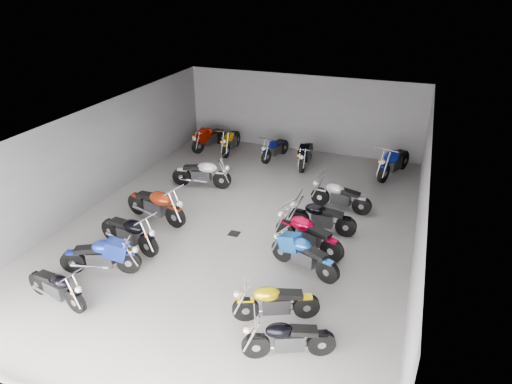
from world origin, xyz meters
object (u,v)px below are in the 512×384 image
Objects in this scene: motorcycle_right_a at (288,338)px; motorcycle_back_a at (209,138)px; motorcycle_left_b at (101,256)px; motorcycle_back_d at (306,154)px; motorcycle_left_c at (129,232)px; motorcycle_right_f at (340,196)px; motorcycle_left_d at (156,205)px; motorcycle_back_f at (394,162)px; motorcycle_left_a at (56,287)px; motorcycle_right_c at (303,254)px; motorcycle_right_e at (321,217)px; motorcycle_right_b at (275,302)px; motorcycle_left_f at (202,173)px; motorcycle_back_b at (231,141)px; drain_grate at (234,234)px; motorcycle_back_c at (275,148)px; motorcycle_right_d at (308,234)px.

motorcycle_right_a is 12.11m from motorcycle_back_a.
motorcycle_back_d is at bearing 141.34° from motorcycle_left_b.
motorcycle_right_f is (5.03, 4.28, -0.03)m from motorcycle_left_c.
motorcycle_back_f is (6.53, 6.03, 0.02)m from motorcycle_left_d.
motorcycle_back_a reaches higher than motorcycle_left_a.
motorcycle_right_c is at bearing 90.42° from motorcycle_left_d.
motorcycle_right_c is 2.08m from motorcycle_right_e.
motorcycle_right_b is (4.67, -0.13, -0.03)m from motorcycle_left_b.
motorcycle_left_b is at bearing 14.23° from motorcycle_left_d.
motorcycle_left_d is 1.26× the size of motorcycle_right_a.
motorcycle_right_c is 0.87× the size of motorcycle_back_f.
motorcycle_left_f is 1.07× the size of motorcycle_right_f.
motorcycle_right_b is (4.66, -1.34, -0.04)m from motorcycle_left_c.
motorcycle_right_c is 0.93× the size of motorcycle_back_b.
drain_grate is 7.19m from motorcycle_back_f.
motorcycle_right_a is (5.47, 0.27, 0.00)m from motorcycle_left_a.
motorcycle_back_a reaches higher than motorcycle_back_c.
motorcycle_right_d reaches higher than motorcycle_back_c.
motorcycle_left_d is 6.38m from motorcycle_back_a.
motorcycle_back_c is at bearing -6.46° from motorcycle_right_b.
motorcycle_right_a is 0.98× the size of motorcycle_right_b.
motorcycle_left_f is at bearing -173.18° from motorcycle_left_d.
motorcycle_back_a reaches higher than motorcycle_right_c.
motorcycle_back_a is 1.03m from motorcycle_back_b.
motorcycle_left_d is at bearing 118.74° from motorcycle_back_a.
motorcycle_back_f reaches higher than motorcycle_back_c.
motorcycle_right_e is at bearing 92.35° from motorcycle_back_f.
drain_grate is at bearing 76.73° from motorcycle_back_f.
motorcycle_back_b reaches higher than drain_grate.
motorcycle_back_f is at bearing 125.04° from motorcycle_left_b.
motorcycle_left_c is 7.95m from motorcycle_back_c.
motorcycle_left_b is at bearing -10.46° from motorcycle_left_f.
motorcycle_left_f is 1.03× the size of motorcycle_back_d.
motorcycle_back_d reaches higher than motorcycle_left_a.
motorcycle_back_a is at bearing -163.45° from motorcycle_left_a.
motorcycle_left_f is at bearing -172.24° from motorcycle_left_a.
motorcycle_right_c is (4.67, -3.69, -0.02)m from motorcycle_left_f.
motorcycle_right_d is (4.89, 4.14, 0.07)m from motorcycle_left_a.
motorcycle_left_d is at bearing 87.98° from motorcycle_back_c.
motorcycle_left_d is (-0.11, 2.84, 0.05)m from motorcycle_left_b.
motorcycle_left_f reaches higher than motorcycle_left_b.
motorcycle_left_b is 9.19m from motorcycle_back_a.
motorcycle_right_a is 0.79× the size of motorcycle_back_f.
motorcycle_back_d reaches higher than motorcycle_right_a.
motorcycle_back_a is at bearing 9.18° from motorcycle_right_a.
motorcycle_left_c is 1.63m from motorcycle_left_d.
motorcycle_back_a is at bearing 68.05° from motorcycle_right_f.
motorcycle_right_a is 5.02m from motorcycle_right_e.
motorcycle_left_d reaches higher than motorcycle_right_d.
motorcycle_left_f is 1.20× the size of motorcycle_right_a.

